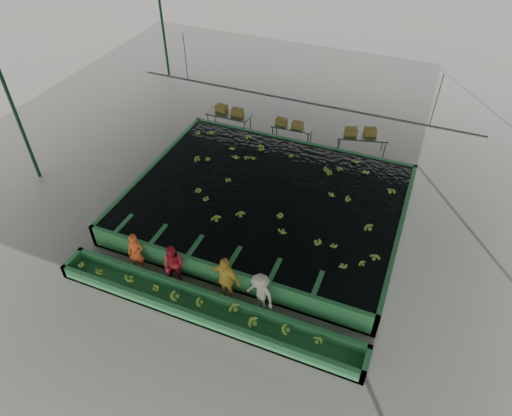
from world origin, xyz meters
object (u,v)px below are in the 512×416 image
at_px(sorting_trough, 205,308).
at_px(packing_table_left, 229,122).
at_px(packing_table_mid, 292,134).
at_px(box_stack_mid, 289,126).
at_px(box_stack_left, 229,113).
at_px(worker_a, 136,253).
at_px(worker_d, 260,293).
at_px(packing_table_right, 361,145).
at_px(worker_b, 174,265).
at_px(flotation_tank, 266,203).
at_px(box_stack_right, 360,134).
at_px(worker_c, 225,279).

height_order(sorting_trough, packing_table_left, packing_table_left).
xyz_separation_m(packing_table_mid, box_stack_mid, (-0.13, -0.06, 0.42)).
distance_m(box_stack_left, box_stack_mid, 2.94).
relative_size(worker_a, worker_d, 1.00).
height_order(worker_d, packing_table_right, worker_d).
distance_m(sorting_trough, worker_b, 1.76).
height_order(flotation_tank, packing_table_right, packing_table_right).
relative_size(worker_d, box_stack_mid, 1.19).
height_order(worker_a, worker_d, worker_d).
height_order(worker_b, box_stack_right, worker_b).
bearing_deg(packing_table_right, box_stack_mid, -175.50).
height_order(worker_d, packing_table_left, worker_d).
height_order(worker_c, packing_table_right, worker_c).
height_order(worker_c, packing_table_mid, worker_c).
relative_size(box_stack_mid, box_stack_right, 0.94).
xyz_separation_m(sorting_trough, packing_table_right, (2.48, 10.38, 0.25)).
xyz_separation_m(packing_table_left, packing_table_right, (6.24, 0.45, 0.02)).
height_order(flotation_tank, worker_b, worker_b).
distance_m(sorting_trough, worker_a, 3.05).
xyz_separation_m(sorting_trough, worker_d, (1.48, 0.80, 0.51)).
relative_size(sorting_trough, worker_c, 5.62).
relative_size(packing_table_mid, box_stack_left, 1.34).
xyz_separation_m(worker_c, box_stack_right, (2.03, 9.59, 0.10)).
relative_size(worker_a, worker_b, 1.00).
bearing_deg(worker_c, box_stack_mid, 104.42).
xyz_separation_m(packing_table_mid, packing_table_right, (3.18, 0.20, 0.07)).
xyz_separation_m(flotation_tank, packing_table_left, (-3.77, 4.83, 0.02)).
distance_m(packing_table_mid, box_stack_right, 3.12).
distance_m(flotation_tank, box_stack_mid, 5.11).
xyz_separation_m(flotation_tank, box_stack_mid, (-0.83, 5.02, 0.39)).
xyz_separation_m(flotation_tank, packing_table_mid, (-0.70, 5.09, -0.03)).
bearing_deg(packing_table_mid, flotation_tank, -82.17).
bearing_deg(box_stack_mid, packing_table_left, -176.29).
height_order(packing_table_mid, box_stack_left, box_stack_left).
xyz_separation_m(worker_d, box_stack_left, (-5.25, 9.20, 0.19)).
bearing_deg(worker_b, box_stack_left, 99.84).
bearing_deg(worker_c, packing_table_left, 121.51).
bearing_deg(packing_table_left, worker_a, -84.58).
distance_m(worker_c, packing_table_mid, 9.45).
relative_size(packing_table_mid, packing_table_right, 0.85).
xyz_separation_m(packing_table_right, box_stack_right, (-0.12, 0.00, 0.50)).
height_order(worker_b, packing_table_left, worker_b).
height_order(packing_table_right, box_stack_left, box_stack_left).
distance_m(flotation_tank, sorting_trough, 5.10).
bearing_deg(box_stack_right, flotation_tank, -114.05).
height_order(worker_b, packing_table_right, worker_b).
bearing_deg(packing_table_right, worker_b, -112.46).
distance_m(sorting_trough, packing_table_left, 10.63).
xyz_separation_m(worker_d, box_stack_right, (0.87, 9.59, 0.23)).
distance_m(worker_a, worker_d, 4.38).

